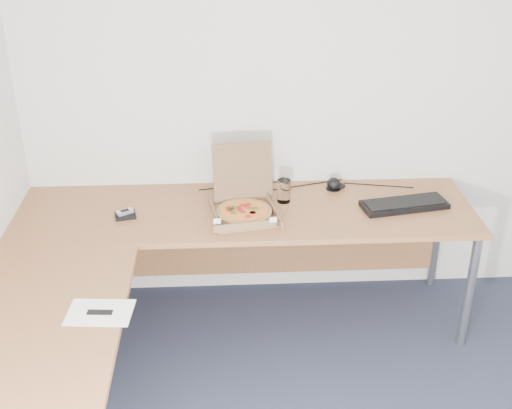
{
  "coord_description": "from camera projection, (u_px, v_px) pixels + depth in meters",
  "views": [
    {
      "loc": [
        -0.61,
        -1.81,
        2.41
      ],
      "look_at": [
        -0.45,
        1.28,
        0.82
      ],
      "focal_mm": 46.43,
      "sensor_mm": 36.0,
      "label": 1
    }
  ],
  "objects": [
    {
      "name": "paper_sheet",
      "position": [
        100.0,
        312.0,
        2.78
      ],
      "size": [
        0.29,
        0.21,
        0.0
      ],
      "primitive_type": "cube",
      "rotation": [
        0.0,
        0.0,
        -0.08
      ],
      "color": "white",
      "rests_on": "desk"
    },
    {
      "name": "phone",
      "position": [
        125.0,
        212.0,
        3.54
      ],
      "size": [
        0.1,
        0.08,
        0.02
      ],
      "primitive_type": "cube",
      "rotation": [
        0.0,
        0.0,
        0.55
      ],
      "color": "#B2B5BA",
      "rests_on": "wallet"
    },
    {
      "name": "desk",
      "position": [
        183.0,
        256.0,
        3.24
      ],
      "size": [
        2.5,
        2.2,
        0.73
      ],
      "color": "#9B6138",
      "rests_on": "ground"
    },
    {
      "name": "cable_bundle",
      "position": [
        301.0,
        186.0,
        3.88
      ],
      "size": [
        0.61,
        0.12,
        0.01
      ],
      "primitive_type": null,
      "rotation": [
        0.0,
        0.0,
        0.14
      ],
      "color": "black",
      "rests_on": "desk"
    },
    {
      "name": "room_shell",
      "position": [
        413.0,
        262.0,
        2.16
      ],
      "size": [
        3.5,
        3.5,
        2.5
      ],
      "primitive_type": null,
      "color": "silver",
      "rests_on": "ground"
    },
    {
      "name": "drinking_glass",
      "position": [
        284.0,
        191.0,
        3.68
      ],
      "size": [
        0.07,
        0.07,
        0.13
      ],
      "primitive_type": "cylinder",
      "color": "silver",
      "rests_on": "desk"
    },
    {
      "name": "wallet",
      "position": [
        125.0,
        215.0,
        3.54
      ],
      "size": [
        0.12,
        0.11,
        0.02
      ],
      "primitive_type": "cube",
      "rotation": [
        0.0,
        0.0,
        0.21
      ],
      "color": "black",
      "rests_on": "desk"
    },
    {
      "name": "mouse",
      "position": [
        338.0,
        186.0,
        3.85
      ],
      "size": [
        0.1,
        0.08,
        0.03
      ],
      "primitive_type": "ellipsoid",
      "rotation": [
        0.0,
        0.0,
        -0.21
      ],
      "color": "black",
      "rests_on": "desk"
    },
    {
      "name": "dome_speaker",
      "position": [
        334.0,
        183.0,
        3.83
      ],
      "size": [
        0.09,
        0.09,
        0.07
      ],
      "primitive_type": "ellipsoid",
      "color": "black",
      "rests_on": "desk"
    },
    {
      "name": "keyboard",
      "position": [
        404.0,
        205.0,
        3.64
      ],
      "size": [
        0.5,
        0.25,
        0.03
      ],
      "primitive_type": "cube",
      "rotation": [
        0.0,
        0.0,
        0.18
      ],
      "color": "black",
      "rests_on": "desk"
    },
    {
      "name": "pizza_box",
      "position": [
        244.0,
        208.0,
        3.55
      ],
      "size": [
        0.33,
        0.39,
        0.34
      ],
      "rotation": [
        0.0,
        0.0,
        0.17
      ],
      "color": "brown",
      "rests_on": "desk"
    }
  ]
}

